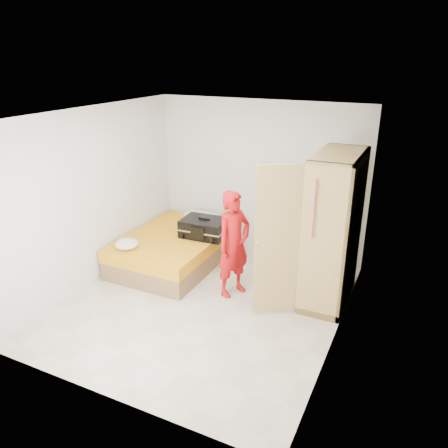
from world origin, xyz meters
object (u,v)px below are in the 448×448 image
at_px(suitcase, 204,228).
at_px(bed, 174,249).
at_px(person, 234,244).
at_px(wardrobe, 328,234).
at_px(round_cushion, 127,244).

bearing_deg(suitcase, bed, -159.18).
distance_m(person, suitcase, 1.06).
xyz_separation_m(person, suitcase, (-0.82, 0.66, -0.13)).
bearing_deg(wardrobe, suitcase, 172.56).
height_order(wardrobe, round_cushion, wardrobe).
bearing_deg(round_cushion, wardrobe, 12.95).
xyz_separation_m(bed, person, (1.28, -0.45, 0.52)).
height_order(wardrobe, suitcase, wardrobe).
bearing_deg(suitcase, wardrobe, -10.57).
xyz_separation_m(bed, suitcase, (0.47, 0.21, 0.39)).
distance_m(wardrobe, person, 1.30).
relative_size(wardrobe, person, 1.36).
height_order(person, suitcase, person).
bearing_deg(wardrobe, round_cushion, -167.05).
relative_size(bed, suitcase, 2.66).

